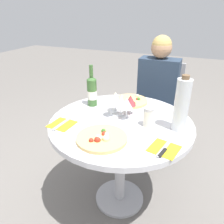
{
  "coord_description": "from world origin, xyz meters",
  "views": [
    {
      "loc": [
        0.45,
        -1.23,
        1.42
      ],
      "look_at": [
        -0.03,
        -0.09,
        0.83
      ],
      "focal_mm": 35.0,
      "sensor_mm": 36.0,
      "label": 1
    }
  ],
  "objects_px": {
    "dining_table": "(121,135)",
    "seated_diner": "(154,107)",
    "pizza_large": "(102,138)",
    "tall_carafe": "(182,105)",
    "wine_bottle": "(92,91)",
    "chair_behind_diner": "(157,109)"
  },
  "relations": [
    {
      "from": "chair_behind_diner",
      "to": "pizza_large",
      "type": "bearing_deg",
      "value": 84.99
    },
    {
      "from": "dining_table",
      "to": "wine_bottle",
      "type": "height_order",
      "value": "wine_bottle"
    },
    {
      "from": "pizza_large",
      "to": "tall_carafe",
      "type": "relative_size",
      "value": 0.85
    },
    {
      "from": "seated_diner",
      "to": "wine_bottle",
      "type": "distance_m",
      "value": 0.74
    },
    {
      "from": "dining_table",
      "to": "pizza_large",
      "type": "relative_size",
      "value": 3.23
    },
    {
      "from": "dining_table",
      "to": "wine_bottle",
      "type": "xyz_separation_m",
      "value": [
        -0.3,
        0.16,
        0.23
      ]
    },
    {
      "from": "wine_bottle",
      "to": "tall_carafe",
      "type": "distance_m",
      "value": 0.68
    },
    {
      "from": "wine_bottle",
      "to": "chair_behind_diner",
      "type": "bearing_deg",
      "value": 61.91
    },
    {
      "from": "dining_table",
      "to": "seated_diner",
      "type": "relative_size",
      "value": 0.8
    },
    {
      "from": "tall_carafe",
      "to": "seated_diner",
      "type": "bearing_deg",
      "value": 112.92
    },
    {
      "from": "dining_table",
      "to": "wine_bottle",
      "type": "distance_m",
      "value": 0.41
    },
    {
      "from": "tall_carafe",
      "to": "wine_bottle",
      "type": "bearing_deg",
      "value": 169.6
    },
    {
      "from": "wine_bottle",
      "to": "tall_carafe",
      "type": "xyz_separation_m",
      "value": [
        0.67,
        -0.12,
        0.05
      ]
    },
    {
      "from": "tall_carafe",
      "to": "chair_behind_diner",
      "type": "bearing_deg",
      "value": 109.3
    },
    {
      "from": "wine_bottle",
      "to": "tall_carafe",
      "type": "bearing_deg",
      "value": -10.4
    },
    {
      "from": "chair_behind_diner",
      "to": "tall_carafe",
      "type": "xyz_separation_m",
      "value": [
        0.29,
        -0.83,
        0.44
      ]
    },
    {
      "from": "pizza_large",
      "to": "wine_bottle",
      "type": "distance_m",
      "value": 0.52
    },
    {
      "from": "seated_diner",
      "to": "tall_carafe",
      "type": "distance_m",
      "value": 0.83
    },
    {
      "from": "dining_table",
      "to": "pizza_large",
      "type": "xyz_separation_m",
      "value": [
        -0.02,
        -0.27,
        0.13
      ]
    },
    {
      "from": "dining_table",
      "to": "seated_diner",
      "type": "xyz_separation_m",
      "value": [
        0.08,
        0.72,
        -0.07
      ]
    },
    {
      "from": "dining_table",
      "to": "pizza_large",
      "type": "distance_m",
      "value": 0.29
    },
    {
      "from": "seated_diner",
      "to": "pizza_large",
      "type": "bearing_deg",
      "value": 84.27
    }
  ]
}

